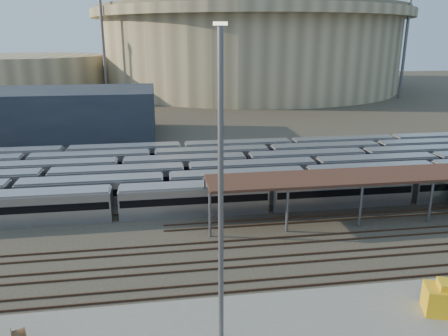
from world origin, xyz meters
TOP-DOWN VIEW (x-y plane):
  - ground at (0.00, 0.00)m, footprint 420.00×420.00m
  - apron at (-5.00, -15.00)m, footprint 50.00×9.00m
  - subway_trains at (1.85, 18.50)m, footprint 130.99×23.90m
  - empty_tracks at (0.00, -5.00)m, footprint 170.00×9.62m
  - stadium at (25.00, 140.00)m, footprint 124.00×124.00m
  - secondary_arena at (-60.00, 130.00)m, footprint 56.00×56.00m
  - service_building at (-35.00, 55.00)m, footprint 42.00×20.00m
  - floodlight_0 at (-30.00, 110.00)m, footprint 4.00×1.00m
  - floodlight_2 at (70.00, 100.00)m, footprint 4.00×1.00m
  - floodlight_3 at (-10.00, 160.00)m, footprint 4.00×1.00m
  - yard_light_pole at (-9.21, -15.56)m, footprint 0.80×0.36m
  - yellow_equipment at (8.64, -15.28)m, footprint 3.99×3.22m

SIDE VIEW (x-z plane):
  - ground at x=0.00m, z-range 0.00..0.00m
  - empty_tracks at x=0.00m, z-range 0.00..0.18m
  - apron at x=-5.00m, z-range 0.00..0.20m
  - yellow_equipment at x=8.64m, z-range 0.20..2.36m
  - subway_trains at x=1.85m, z-range 0.00..3.60m
  - service_building at x=-35.00m, z-range 0.00..10.00m
  - secondary_arena at x=-60.00m, z-range 0.00..14.00m
  - yard_light_pole at x=-9.21m, z-range 0.28..21.83m
  - stadium at x=25.00m, z-range 0.22..32.72m
  - floodlight_0 at x=-30.00m, z-range 1.45..39.85m
  - floodlight_2 at x=70.00m, z-range 1.45..39.85m
  - floodlight_3 at x=-10.00m, z-range 1.45..39.85m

